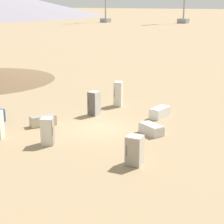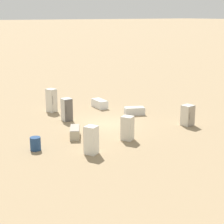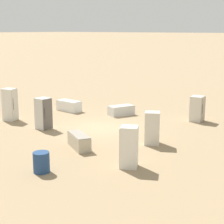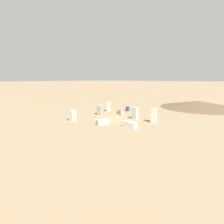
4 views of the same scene
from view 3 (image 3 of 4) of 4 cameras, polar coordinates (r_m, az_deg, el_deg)
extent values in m
plane|color=#9E8460|center=(20.62, -1.70, -2.42)|extent=(1000.00, 1000.00, 0.00)
cube|color=silver|center=(22.91, -15.33, 1.10)|extent=(0.86, 0.80, 1.91)
cube|color=beige|center=(22.70, -14.55, 1.04)|extent=(0.22, 0.57, 1.83)
cylinder|color=#2D2D2D|center=(22.50, -14.80, 1.17)|extent=(0.02, 0.02, 0.67)
cube|color=beige|center=(17.63, 6.14, -2.46)|extent=(0.91, 0.88, 1.56)
cube|color=gray|center=(17.96, 6.17, -2.19)|extent=(0.59, 0.36, 1.49)
cylinder|color=#2D2D2D|center=(17.96, 6.95, -1.95)|extent=(0.02, 0.02, 0.54)
cube|color=#B2A88E|center=(17.15, -5.04, -4.50)|extent=(1.76, 1.35, 0.62)
cube|color=gray|center=(17.06, -5.06, -3.44)|extent=(1.69, 1.30, 0.04)
cube|color=silver|center=(20.56, -10.44, -0.22)|extent=(0.69, 0.68, 1.70)
cube|color=#56514C|center=(20.30, -9.76, -0.36)|extent=(0.05, 0.65, 1.64)
cylinder|color=#2D2D2D|center=(20.11, -10.20, -0.25)|extent=(0.02, 0.02, 0.60)
cube|color=silver|center=(23.64, 1.42, 0.23)|extent=(1.37, 1.76, 0.56)
cube|color=beige|center=(23.58, 1.42, 0.94)|extent=(1.31, 1.69, 0.04)
cube|color=white|center=(24.96, -6.59, 0.91)|extent=(1.78, 0.88, 0.65)
cube|color=silver|center=(24.89, -6.61, 1.69)|extent=(1.71, 0.85, 0.04)
cube|color=silver|center=(14.63, 2.67, -5.36)|extent=(0.85, 0.84, 1.66)
cube|color=beige|center=(14.67, 1.35, -5.29)|extent=(0.31, 0.55, 1.59)
cylinder|color=#2D2D2D|center=(14.85, 1.35, -4.73)|extent=(0.02, 0.02, 0.58)
cube|color=beige|center=(22.51, 12.82, 0.50)|extent=(0.80, 0.87, 1.49)
cube|color=gray|center=(22.42, 13.72, 0.40)|extent=(0.15, 0.74, 1.43)
cylinder|color=#2D2D2D|center=(22.14, 13.62, 0.45)|extent=(0.02, 0.02, 0.52)
cylinder|color=navy|center=(14.50, -10.71, -7.54)|extent=(0.63, 0.63, 0.79)
camera|label=1|loc=(29.22, 50.43, 12.78)|focal=60.00mm
camera|label=2|loc=(10.00, 121.25, 7.85)|focal=60.00mm
camera|label=4|loc=(44.65, -2.99, 12.98)|focal=28.00mm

